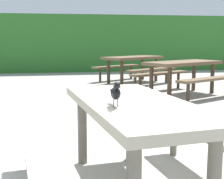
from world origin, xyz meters
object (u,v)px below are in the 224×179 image
picnic_table_foreground (134,123)px  picnic_table_mid_left (133,63)px  bird_grackle (116,92)px  picnic_table_mid_right (183,70)px

picnic_table_foreground → picnic_table_mid_left: size_ratio=0.82×
bird_grackle → picnic_table_mid_left: 7.09m
bird_grackle → picnic_table_mid_right: 5.18m
bird_grackle → picnic_table_mid_right: (2.36, 4.61, -0.29)m
picnic_table_mid_left → picnic_table_mid_right: size_ratio=1.03×
bird_grackle → picnic_table_foreground: bearing=49.6°
bird_grackle → picnic_table_mid_left: size_ratio=0.12×
picnic_table_mid_left → picnic_table_mid_right: 2.33m
picnic_table_foreground → picnic_table_mid_right: size_ratio=0.84×
bird_grackle → picnic_table_mid_right: bearing=62.9°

